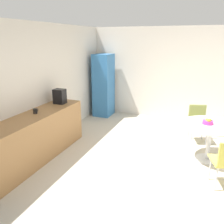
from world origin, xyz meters
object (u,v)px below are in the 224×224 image
object	(u,v)px
fruit_bowl	(208,122)
coffee_maker	(60,96)
chair_olive	(198,119)
round_table	(210,131)
mug_white	(35,111)
locker_cabinet	(104,85)

from	to	relation	value
fruit_bowl	coffee_maker	xyz separation A→B (m)	(-0.24, 3.06, 0.27)
chair_olive	coffee_maker	world-z (taller)	coffee_maker
chair_olive	fruit_bowl	world-z (taller)	fruit_bowl
round_table	chair_olive	bearing A→B (deg)	15.47
mug_white	coffee_maker	xyz separation A→B (m)	(0.80, -0.03, 0.11)
chair_olive	mug_white	world-z (taller)	mug_white
round_table	coffee_maker	xyz separation A→B (m)	(-0.25, 3.12, 0.46)
chair_olive	coffee_maker	xyz separation A→B (m)	(-1.17, 2.87, 0.54)
fruit_bowl	mug_white	xyz separation A→B (m)	(-1.04, 3.09, 0.16)
locker_cabinet	fruit_bowl	size ratio (longest dim) A/B	9.20
coffee_maker	locker_cabinet	bearing A→B (deg)	-2.61
round_table	coffee_maker	distance (m)	3.16
locker_cabinet	chair_olive	xyz separation A→B (m)	(-1.02, -2.77, -0.40)
chair_olive	mug_white	bearing A→B (deg)	124.18
locker_cabinet	round_table	bearing A→B (deg)	-122.75
locker_cabinet	chair_olive	world-z (taller)	locker_cabinet
round_table	fruit_bowl	world-z (taller)	fruit_bowl
fruit_bowl	mug_white	world-z (taller)	mug_white
mug_white	coffee_maker	world-z (taller)	coffee_maker
fruit_bowl	coffee_maker	bearing A→B (deg)	94.52
fruit_bowl	coffee_maker	world-z (taller)	coffee_maker
mug_white	coffee_maker	bearing A→B (deg)	-2.27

